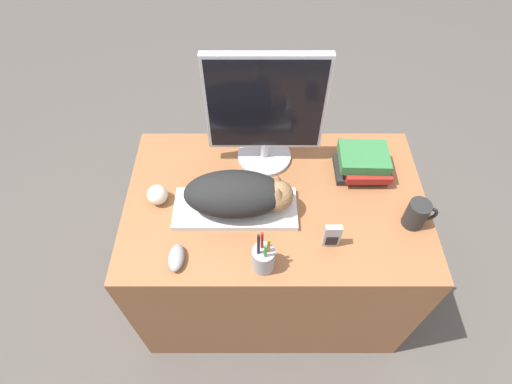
{
  "coord_description": "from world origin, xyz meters",
  "views": [
    {
      "loc": [
        -0.07,
        -0.54,
        1.91
      ],
      "look_at": [
        -0.07,
        0.33,
        0.78
      ],
      "focal_mm": 28.0,
      "sensor_mm": 36.0,
      "label": 1
    }
  ],
  "objects_px": {
    "book_stack": "(363,163)",
    "cat": "(241,194)",
    "keyboard": "(235,209)",
    "baseball": "(157,195)",
    "computer_mouse": "(176,258)",
    "pen_cup": "(263,258)",
    "monitor": "(265,110)",
    "phone": "(332,236)",
    "coffee_mug": "(417,214)"
  },
  "relations": [
    {
      "from": "baseball",
      "to": "phone",
      "type": "height_order",
      "value": "phone"
    },
    {
      "from": "keyboard",
      "to": "monitor",
      "type": "xyz_separation_m",
      "value": [
        0.11,
        0.26,
        0.24
      ]
    },
    {
      "from": "keyboard",
      "to": "computer_mouse",
      "type": "distance_m",
      "value": 0.28
    },
    {
      "from": "pen_cup",
      "to": "cat",
      "type": "bearing_deg",
      "value": 109.02
    },
    {
      "from": "cat",
      "to": "pen_cup",
      "type": "xyz_separation_m",
      "value": [
        0.08,
        -0.22,
        -0.05
      ]
    },
    {
      "from": "monitor",
      "to": "coffee_mug",
      "type": "bearing_deg",
      "value": -30.91
    },
    {
      "from": "cat",
      "to": "monitor",
      "type": "height_order",
      "value": "monitor"
    },
    {
      "from": "book_stack",
      "to": "pen_cup",
      "type": "bearing_deg",
      "value": -133.57
    },
    {
      "from": "computer_mouse",
      "to": "baseball",
      "type": "relative_size",
      "value": 1.36
    },
    {
      "from": "phone",
      "to": "monitor",
      "type": "bearing_deg",
      "value": 118.74
    },
    {
      "from": "monitor",
      "to": "coffee_mug",
      "type": "height_order",
      "value": "monitor"
    },
    {
      "from": "baseball",
      "to": "phone",
      "type": "bearing_deg",
      "value": -16.73
    },
    {
      "from": "keyboard",
      "to": "phone",
      "type": "xyz_separation_m",
      "value": [
        0.33,
        -0.14,
        0.04
      ]
    },
    {
      "from": "baseball",
      "to": "phone",
      "type": "distance_m",
      "value": 0.64
    },
    {
      "from": "keyboard",
      "to": "pen_cup",
      "type": "distance_m",
      "value": 0.25
    },
    {
      "from": "keyboard",
      "to": "cat",
      "type": "relative_size",
      "value": 1.16
    },
    {
      "from": "baseball",
      "to": "book_stack",
      "type": "distance_m",
      "value": 0.78
    },
    {
      "from": "keyboard",
      "to": "coffee_mug",
      "type": "bearing_deg",
      "value": -4.75
    },
    {
      "from": "computer_mouse",
      "to": "monitor",
      "type": "bearing_deg",
      "value": 57.48
    },
    {
      "from": "monitor",
      "to": "pen_cup",
      "type": "xyz_separation_m",
      "value": [
        -0.01,
        -0.48,
        -0.19
      ]
    },
    {
      "from": "computer_mouse",
      "to": "pen_cup",
      "type": "relative_size",
      "value": 0.51
    },
    {
      "from": "computer_mouse",
      "to": "book_stack",
      "type": "bearing_deg",
      "value": 29.92
    },
    {
      "from": "pen_cup",
      "to": "phone",
      "type": "distance_m",
      "value": 0.24
    },
    {
      "from": "book_stack",
      "to": "computer_mouse",
      "type": "bearing_deg",
      "value": -150.08
    },
    {
      "from": "computer_mouse",
      "to": "baseball",
      "type": "distance_m",
      "value": 0.26
    },
    {
      "from": "computer_mouse",
      "to": "phone",
      "type": "distance_m",
      "value": 0.52
    },
    {
      "from": "computer_mouse",
      "to": "coffee_mug",
      "type": "xyz_separation_m",
      "value": [
        0.82,
        0.15,
        0.03
      ]
    },
    {
      "from": "keyboard",
      "to": "computer_mouse",
      "type": "relative_size",
      "value": 4.36
    },
    {
      "from": "cat",
      "to": "phone",
      "type": "relative_size",
      "value": 3.63
    },
    {
      "from": "baseball",
      "to": "cat",
      "type": "bearing_deg",
      "value": -8.31
    },
    {
      "from": "cat",
      "to": "monitor",
      "type": "relative_size",
      "value": 0.8
    },
    {
      "from": "computer_mouse",
      "to": "baseball",
      "type": "height_order",
      "value": "baseball"
    },
    {
      "from": "keyboard",
      "to": "book_stack",
      "type": "xyz_separation_m",
      "value": [
        0.48,
        0.18,
        0.04
      ]
    },
    {
      "from": "keyboard",
      "to": "phone",
      "type": "distance_m",
      "value": 0.36
    },
    {
      "from": "keyboard",
      "to": "baseball",
      "type": "xyz_separation_m",
      "value": [
        -0.28,
        0.04,
        0.03
      ]
    },
    {
      "from": "cat",
      "to": "baseball",
      "type": "distance_m",
      "value": 0.31
    },
    {
      "from": "monitor",
      "to": "phone",
      "type": "bearing_deg",
      "value": -61.26
    },
    {
      "from": "coffee_mug",
      "to": "phone",
      "type": "relative_size",
      "value": 1.06
    },
    {
      "from": "monitor",
      "to": "book_stack",
      "type": "distance_m",
      "value": 0.43
    },
    {
      "from": "keyboard",
      "to": "monitor",
      "type": "bearing_deg",
      "value": 67.64
    },
    {
      "from": "keyboard",
      "to": "book_stack",
      "type": "height_order",
      "value": "book_stack"
    },
    {
      "from": "keyboard",
      "to": "book_stack",
      "type": "bearing_deg",
      "value": 20.86
    },
    {
      "from": "computer_mouse",
      "to": "book_stack",
      "type": "height_order",
      "value": "book_stack"
    },
    {
      "from": "cat",
      "to": "computer_mouse",
      "type": "distance_m",
      "value": 0.3
    },
    {
      "from": "coffee_mug",
      "to": "pen_cup",
      "type": "distance_m",
      "value": 0.56
    },
    {
      "from": "phone",
      "to": "keyboard",
      "type": "bearing_deg",
      "value": 156.95
    },
    {
      "from": "book_stack",
      "to": "cat",
      "type": "bearing_deg",
      "value": -158.28
    },
    {
      "from": "monitor",
      "to": "book_stack",
      "type": "bearing_deg",
      "value": -11.44
    },
    {
      "from": "cat",
      "to": "book_stack",
      "type": "bearing_deg",
      "value": 21.72
    },
    {
      "from": "pen_cup",
      "to": "book_stack",
      "type": "xyz_separation_m",
      "value": [
        0.39,
        0.41,
        -0.0
      ]
    }
  ]
}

